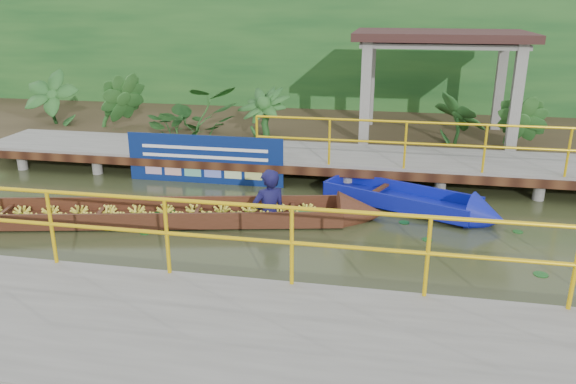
# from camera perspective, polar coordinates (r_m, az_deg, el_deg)

# --- Properties ---
(ground) EXTENTS (80.00, 80.00, 0.00)m
(ground) POSITION_cam_1_polar(r_m,az_deg,el_deg) (10.15, -0.98, -4.08)
(ground) COLOR #2E341A
(ground) RESTS_ON ground
(land_strip) EXTENTS (30.00, 8.00, 0.45)m
(land_strip) POSITION_cam_1_polar(r_m,az_deg,el_deg) (17.17, 4.10, 6.33)
(land_strip) COLOR #2E2717
(land_strip) RESTS_ON ground
(far_dock) EXTENTS (16.00, 2.06, 1.66)m
(far_dock) POSITION_cam_1_polar(r_m,az_deg,el_deg) (13.19, 2.10, 3.59)
(far_dock) COLOR slate
(far_dock) RESTS_ON ground
(near_dock) EXTENTS (18.00, 2.40, 1.73)m
(near_dock) POSITION_cam_1_polar(r_m,az_deg,el_deg) (6.23, 0.28, -17.20)
(near_dock) COLOR slate
(near_dock) RESTS_ON ground
(pavilion) EXTENTS (4.40, 3.00, 3.00)m
(pavilion) POSITION_cam_1_polar(r_m,az_deg,el_deg) (15.53, 15.18, 14.08)
(pavilion) COLOR slate
(pavilion) RESTS_ON ground
(foliage_backdrop) EXTENTS (30.00, 0.80, 4.00)m
(foliage_backdrop) POSITION_cam_1_polar(r_m,az_deg,el_deg) (19.34, 5.13, 13.07)
(foliage_backdrop) COLOR #15431A
(foliage_backdrop) RESTS_ON ground
(vendor_boat) EXTENTS (8.95, 2.72, 2.25)m
(vendor_boat) POSITION_cam_1_polar(r_m,az_deg,el_deg) (10.74, -11.52, -1.46)
(vendor_boat) COLOR #351D0E
(vendor_boat) RESTS_ON ground
(moored_blue_boat) EXTENTS (3.63, 2.27, 0.85)m
(moored_blue_boat) POSITION_cam_1_polar(r_m,az_deg,el_deg) (11.25, 15.36, -1.60)
(moored_blue_boat) COLOR #0D1490
(moored_blue_boat) RESTS_ON ground
(blue_banner) EXTENTS (3.62, 0.04, 1.13)m
(blue_banner) POSITION_cam_1_polar(r_m,az_deg,el_deg) (12.80, -8.47, 3.27)
(blue_banner) COLOR navy
(blue_banner) RESTS_ON ground
(tropical_plants) EXTENTS (14.09, 1.09, 1.36)m
(tropical_plants) POSITION_cam_1_polar(r_m,az_deg,el_deg) (15.17, -3.47, 8.15)
(tropical_plants) COLOR #15431A
(tropical_plants) RESTS_ON ground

